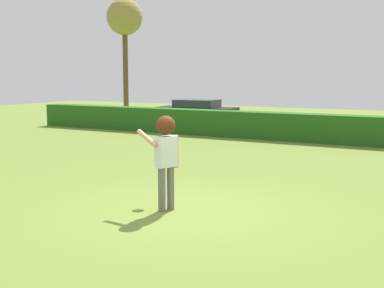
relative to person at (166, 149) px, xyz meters
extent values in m
plane|color=olive|center=(0.33, 0.09, -1.17)|extent=(60.00, 60.00, 0.00)
cylinder|color=slate|center=(-0.03, -0.10, -0.75)|extent=(0.14, 0.14, 0.84)
cylinder|color=slate|center=(0.05, 0.09, -0.75)|extent=(0.14, 0.14, 0.84)
cube|color=silver|center=(0.01, 0.00, -0.04)|extent=(0.35, 0.44, 0.58)
cylinder|color=tan|center=(-0.34, -0.11, 0.20)|extent=(0.60, 0.33, 0.30)
cylinder|color=tan|center=(0.10, 0.21, -0.06)|extent=(0.09, 0.09, 0.62)
sphere|color=tan|center=(0.01, 0.00, 0.42)|extent=(0.22, 0.22, 0.22)
sphere|color=#4E2711|center=(0.01, 0.00, 0.45)|extent=(0.36, 0.36, 0.36)
cylinder|color=red|center=(-0.49, 0.56, -0.05)|extent=(0.22, 0.22, 0.02)
cube|color=#245B19|center=(0.33, 11.04, -0.63)|extent=(28.17, 0.90, 1.07)
cube|color=black|center=(-7.78, 15.47, -0.59)|extent=(4.35, 2.12, 0.55)
cube|color=#2D333D|center=(-7.78, 15.47, -0.12)|extent=(2.35, 1.78, 0.40)
cylinder|color=black|center=(-6.41, 16.47, -0.87)|extent=(0.61, 0.16, 0.60)
cylinder|color=black|center=(-6.23, 14.78, -0.87)|extent=(0.61, 0.16, 0.60)
cylinder|color=black|center=(-9.33, 16.17, -0.87)|extent=(0.61, 0.16, 0.60)
cylinder|color=black|center=(-9.16, 14.47, -0.87)|extent=(0.61, 0.16, 0.60)
cylinder|color=black|center=(2.01, 12.73, -0.87)|extent=(0.61, 0.21, 0.60)
cylinder|color=brown|center=(-14.21, 17.87, 1.33)|extent=(0.32, 0.32, 4.99)
sphere|color=olive|center=(-14.21, 17.87, 4.94)|extent=(2.23, 2.23, 2.23)
camera|label=1|loc=(4.94, -7.82, 1.38)|focal=46.84mm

